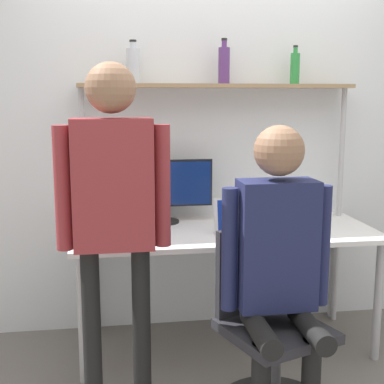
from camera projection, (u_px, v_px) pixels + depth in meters
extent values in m
plane|color=slate|center=(239.00, 376.00, 3.04)|extent=(12.00, 12.00, 0.00)
cube|color=silver|center=(213.00, 130.00, 3.61)|extent=(8.00, 0.06, 2.70)
cube|color=white|center=(225.00, 232.00, 3.31)|extent=(1.85, 0.78, 0.03)
cylinder|color=#A5A5AA|center=(82.00, 320.00, 2.93)|extent=(0.05, 0.05, 0.73)
cylinder|color=#A5A5AA|center=(378.00, 302.00, 3.19)|extent=(0.05, 0.05, 0.73)
cylinder|color=#A5A5AA|center=(87.00, 280.00, 3.57)|extent=(0.05, 0.05, 0.73)
cylinder|color=#A5A5AA|center=(333.00, 267.00, 3.83)|extent=(0.05, 0.05, 0.73)
cube|color=#997A56|center=(218.00, 86.00, 3.41)|extent=(1.76, 0.23, 0.02)
cylinder|color=#B2B2B7|center=(85.00, 215.00, 3.43)|extent=(0.04, 0.04, 1.65)
cylinder|color=#B2B2B7|center=(339.00, 206.00, 3.68)|extent=(0.04, 0.04, 1.65)
cylinder|color=black|center=(164.00, 221.00, 3.49)|extent=(0.20, 0.20, 0.01)
cylinder|color=black|center=(164.00, 213.00, 3.48)|extent=(0.06, 0.06, 0.10)
cube|color=black|center=(163.00, 183.00, 3.46)|extent=(0.64, 0.01, 0.31)
cube|color=navy|center=(164.00, 183.00, 3.45)|extent=(0.62, 0.02, 0.28)
cube|color=silver|center=(246.00, 235.00, 3.14)|extent=(0.36, 0.21, 0.01)
cube|color=black|center=(247.00, 235.00, 3.13)|extent=(0.30, 0.12, 0.00)
cube|color=silver|center=(243.00, 215.00, 3.20)|extent=(0.36, 0.05, 0.21)
cube|color=navy|center=(244.00, 215.00, 3.20)|extent=(0.31, 0.04, 0.18)
cube|color=black|center=(289.00, 233.00, 3.19)|extent=(0.07, 0.15, 0.01)
cube|color=black|center=(289.00, 232.00, 3.19)|extent=(0.06, 0.13, 0.00)
cylinder|color=#4C4C51|center=(275.00, 371.00, 2.63)|extent=(0.06, 0.06, 0.36)
cube|color=#26262B|center=(276.00, 331.00, 2.59)|extent=(0.59, 0.59, 0.05)
cube|color=#26262B|center=(252.00, 270.00, 2.73)|extent=(0.40, 0.18, 0.45)
cylinder|color=black|center=(260.00, 331.00, 2.43)|extent=(0.10, 0.38, 0.10)
cylinder|color=black|center=(311.00, 328.00, 2.46)|extent=(0.10, 0.38, 0.10)
cube|color=#1E234C|center=(276.00, 245.00, 2.55)|extent=(0.37, 0.20, 0.62)
cylinder|color=#1E234C|center=(229.00, 250.00, 2.52)|extent=(0.08, 0.08, 0.59)
cylinder|color=#1E234C|center=(322.00, 246.00, 2.58)|extent=(0.08, 0.08, 0.59)
sphere|color=#8C664C|center=(279.00, 151.00, 2.47)|extent=(0.24, 0.24, 0.24)
cylinder|color=black|center=(92.00, 334.00, 2.61)|extent=(0.09, 0.09, 0.86)
cylinder|color=black|center=(142.00, 331.00, 2.64)|extent=(0.09, 0.09, 0.86)
cube|color=maroon|center=(113.00, 184.00, 2.49)|extent=(0.37, 0.20, 0.61)
cylinder|color=maroon|center=(62.00, 189.00, 2.46)|extent=(0.08, 0.08, 0.58)
cylinder|color=maroon|center=(162.00, 186.00, 2.53)|extent=(0.08, 0.08, 0.58)
sphere|color=#8C664C|center=(111.00, 88.00, 2.42)|extent=(0.23, 0.23, 0.23)
cylinder|color=#2D8C3F|center=(295.00, 69.00, 3.47)|extent=(0.06, 0.06, 0.20)
cylinder|color=#2D8C3F|center=(296.00, 50.00, 3.45)|extent=(0.03, 0.03, 0.04)
cylinder|color=black|center=(296.00, 46.00, 3.44)|extent=(0.03, 0.03, 0.01)
cylinder|color=#593372|center=(224.00, 66.00, 3.39)|extent=(0.07, 0.07, 0.23)
cylinder|color=#593372|center=(224.00, 44.00, 3.37)|extent=(0.03, 0.03, 0.04)
cylinder|color=black|center=(224.00, 39.00, 3.37)|extent=(0.04, 0.04, 0.01)
cylinder|color=silver|center=(133.00, 66.00, 3.31)|extent=(0.09, 0.09, 0.21)
cylinder|color=silver|center=(133.00, 45.00, 3.29)|extent=(0.04, 0.04, 0.04)
cylinder|color=black|center=(133.00, 41.00, 3.28)|extent=(0.04, 0.04, 0.01)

